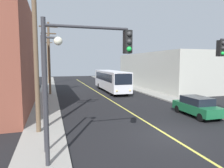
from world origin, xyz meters
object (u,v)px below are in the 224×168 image
(utility_pole_near, at_px, (35,39))
(utility_pole_far, at_px, (48,57))
(parked_car_green, at_px, (197,106))
(street_lamp_left, at_px, (49,77))
(fire_hydrant, at_px, (197,102))
(utility_pole_mid, at_px, (49,55))
(city_bus, at_px, (111,80))
(traffic_signal_left_corner, at_px, (83,65))

(utility_pole_near, distance_m, utility_pole_far, 31.65)
(utility_pole_near, bearing_deg, parked_car_green, 3.68)
(utility_pole_near, height_order, utility_pole_far, utility_pole_near)
(utility_pole_near, distance_m, street_lamp_left, 3.81)
(street_lamp_left, height_order, fire_hydrant, street_lamp_left)
(utility_pole_far, relative_size, fire_hydrant, 11.92)
(utility_pole_mid, bearing_deg, fire_hydrant, -43.13)
(parked_car_green, bearing_deg, city_bus, 99.03)
(city_bus, height_order, parked_car_green, city_bus)
(city_bus, relative_size, traffic_signal_left_corner, 2.03)
(utility_pole_near, relative_size, fire_hydrant, 12.21)
(utility_pole_mid, height_order, traffic_signal_left_corner, utility_pole_mid)
(parked_car_green, height_order, utility_pole_mid, utility_pole_mid)
(utility_pole_mid, relative_size, fire_hydrant, 11.55)
(parked_car_green, height_order, utility_pole_near, utility_pole_near)
(utility_pole_far, bearing_deg, street_lamp_left, -89.38)
(street_lamp_left, bearing_deg, parked_car_green, 18.69)
(utility_pole_mid, relative_size, street_lamp_left, 1.76)
(traffic_signal_left_corner, bearing_deg, street_lamp_left, 134.59)
(parked_car_green, xyz_separation_m, utility_pole_mid, (-11.64, 15.23, 4.66))
(fire_hydrant, bearing_deg, utility_pole_mid, 136.87)
(city_bus, bearing_deg, fire_hydrant, -71.52)
(traffic_signal_left_corner, bearing_deg, utility_pole_far, 92.83)
(traffic_signal_left_corner, bearing_deg, city_bus, 70.65)
(street_lamp_left, bearing_deg, traffic_signal_left_corner, -45.41)
(parked_car_green, xyz_separation_m, traffic_signal_left_corner, (-10.20, -5.37, 3.46))
(utility_pole_far, xyz_separation_m, traffic_signal_left_corner, (1.79, -36.22, -1.35))
(utility_pole_near, bearing_deg, city_bus, 60.33)
(parked_car_green, height_order, traffic_signal_left_corner, traffic_signal_left_corner)
(parked_car_green, bearing_deg, utility_pole_far, 111.24)
(city_bus, height_order, street_lamp_left, street_lamp_left)
(city_bus, xyz_separation_m, traffic_signal_left_corner, (-7.61, -21.67, 2.49))
(parked_car_green, distance_m, utility_pole_mid, 19.73)
(parked_car_green, height_order, utility_pole_far, utility_pole_far)
(utility_pole_near, height_order, utility_pole_mid, utility_pole_near)
(utility_pole_far, height_order, fire_hydrant, utility_pole_far)
(parked_car_green, relative_size, utility_pole_near, 0.43)
(utility_pole_far, distance_m, street_lamp_left, 34.84)
(street_lamp_left, xyz_separation_m, fire_hydrant, (13.68, 6.33, -3.16))
(traffic_signal_left_corner, bearing_deg, utility_pole_mid, 94.00)
(street_lamp_left, bearing_deg, fire_hydrant, 24.83)
(street_lamp_left, relative_size, fire_hydrant, 6.55)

